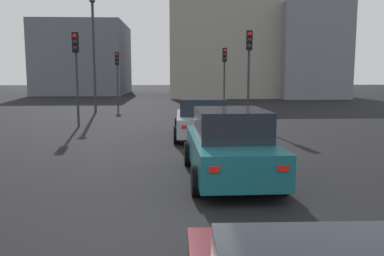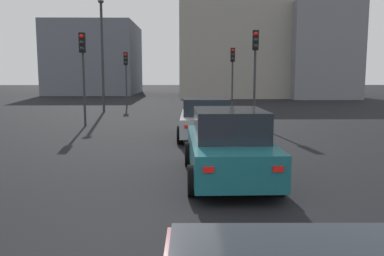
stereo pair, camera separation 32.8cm
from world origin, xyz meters
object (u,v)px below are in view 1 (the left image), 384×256
object	(u,v)px
traffic_light_near_right	(225,66)
street_lamp_kerbside	(94,46)
car_silver_left_lead	(202,119)
traffic_light_far_right	(117,68)
traffic_light_near_left	(76,60)
car_teal_left_second	(230,146)
traffic_light_far_left	(249,58)

from	to	relation	value
traffic_light_near_right	street_lamp_kerbside	distance (m)	8.42
car_silver_left_lead	traffic_light_far_right	distance (m)	14.97
traffic_light_near_right	traffic_light_far_right	bearing A→B (deg)	-107.65
traffic_light_near_left	street_lamp_kerbside	xyz separation A→B (m)	(7.14, 0.54, 1.06)
traffic_light_near_left	traffic_light_far_right	size ratio (longest dim) A/B	1.09
traffic_light_near_left	traffic_light_far_right	world-z (taller)	traffic_light_near_left
car_teal_left_second	traffic_light_near_left	distance (m)	11.41
traffic_light_near_right	traffic_light_far_left	world-z (taller)	traffic_light_far_left
car_silver_left_lead	traffic_light_far_left	xyz separation A→B (m)	(3.67, -2.43, 2.42)
traffic_light_far_left	traffic_light_near_left	bearing A→B (deg)	-85.28
traffic_light_far_left	car_teal_left_second	bearing A→B (deg)	-8.55
car_silver_left_lead	street_lamp_kerbside	bearing A→B (deg)	30.38
car_silver_left_lead	street_lamp_kerbside	distance (m)	12.78
traffic_light_near_left	street_lamp_kerbside	world-z (taller)	street_lamp_kerbside
traffic_light_far_left	street_lamp_kerbside	xyz separation A→B (m)	(7.08, 8.45, 0.98)
car_teal_left_second	traffic_light_far_left	world-z (taller)	traffic_light_far_left
traffic_light_near_left	traffic_light_far_left	size ratio (longest dim) A/B	0.97
car_silver_left_lead	street_lamp_kerbside	size ratio (longest dim) A/B	0.60
car_teal_left_second	traffic_light_near_right	world-z (taller)	traffic_light_near_right
car_teal_left_second	street_lamp_kerbside	size ratio (longest dim) A/B	0.65
car_silver_left_lead	traffic_light_near_left	world-z (taller)	traffic_light_near_left
traffic_light_far_left	street_lamp_kerbside	bearing A→B (deg)	-125.62
traffic_light_near_right	street_lamp_kerbside	world-z (taller)	street_lamp_kerbside
car_silver_left_lead	car_teal_left_second	world-z (taller)	car_teal_left_second
car_teal_left_second	traffic_light_far_right	distance (m)	20.72
traffic_light_far_left	street_lamp_kerbside	world-z (taller)	street_lamp_kerbside
street_lamp_kerbside	traffic_light_near_left	bearing A→B (deg)	-175.69
car_teal_left_second	traffic_light_near_right	bearing A→B (deg)	-7.99
car_teal_left_second	traffic_light_far_right	bearing A→B (deg)	13.48
traffic_light_near_right	street_lamp_kerbside	bearing A→B (deg)	-84.04
car_teal_left_second	street_lamp_kerbside	world-z (taller)	street_lamp_kerbside
traffic_light_near_left	traffic_light_near_right	xyz separation A→B (m)	(7.89, -7.77, -0.13)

